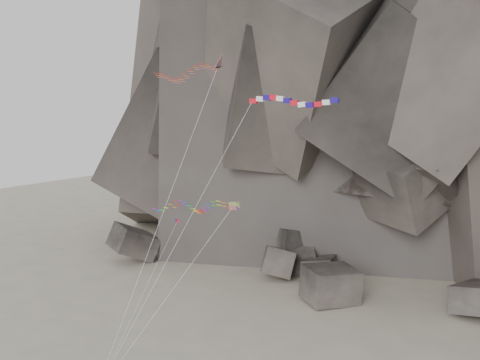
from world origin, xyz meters
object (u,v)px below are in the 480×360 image
Objects in this scene: banner_kite at (290,103)px; parafoil_kite at (189,206)px; delta_kite at (182,74)px; pennant_kite at (162,253)px.

banner_kite reaches higher than parafoil_kite.
banner_kite is (12.21, 1.11, -2.95)m from delta_kite.
parafoil_kite reaches higher than pennant_kite.
delta_kite is at bearing 107.99° from pennant_kite.
parafoil_kite is 1.17× the size of pennant_kite.
parafoil_kite is 5.83m from pennant_kite.
delta_kite is 18.58m from pennant_kite.
pennant_kite is at bearing -164.83° from banner_kite.
pennant_kite is (-11.88, -5.11, -15.19)m from banner_kite.
delta_kite reaches higher than parafoil_kite.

